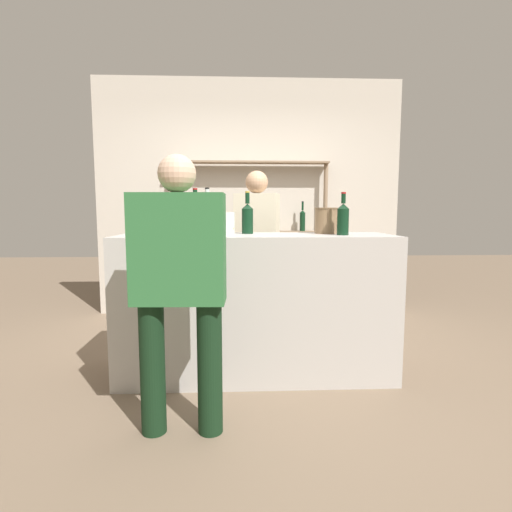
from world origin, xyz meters
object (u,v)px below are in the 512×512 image
(server_behind_counter, at_px, (257,241))
(customer_left, at_px, (179,278))
(counter_bottle_4, at_px, (343,218))
(counter_bottle_2, at_px, (208,216))
(counter_bottle_3, at_px, (208,219))
(counter_bottle_1, at_px, (247,218))
(cork_jar, at_px, (228,223))
(counter_bottle_0, at_px, (195,216))
(ice_bucket, at_px, (326,221))

(server_behind_counter, bearing_deg, customer_left, -0.18)
(counter_bottle_4, relative_size, server_behind_counter, 0.19)
(counter_bottle_2, bearing_deg, counter_bottle_3, -82.69)
(counter_bottle_1, bearing_deg, counter_bottle_3, -153.55)
(cork_jar, distance_m, customer_left, 0.96)
(counter_bottle_1, bearing_deg, server_behind_counter, 81.62)
(counter_bottle_0, bearing_deg, counter_bottle_3, -56.58)
(counter_bottle_4, bearing_deg, counter_bottle_1, 163.39)
(counter_bottle_2, distance_m, customer_left, 0.98)
(counter_bottle_2, xyz_separation_m, cork_jar, (0.15, -0.03, -0.05))
(cork_jar, bearing_deg, counter_bottle_1, 20.24)
(counter_bottle_2, bearing_deg, server_behind_counter, 60.74)
(server_behind_counter, bearing_deg, counter_bottle_2, -12.66)
(counter_bottle_3, xyz_separation_m, ice_bucket, (0.90, 0.13, -0.02))
(ice_bucket, bearing_deg, cork_jar, -176.76)
(counter_bottle_0, distance_m, ice_bucket, 1.02)
(server_behind_counter, xyz_separation_m, customer_left, (-0.50, -1.65, -0.07))
(ice_bucket, bearing_deg, server_behind_counter, 125.06)
(counter_bottle_1, distance_m, ice_bucket, 0.61)
(counter_bottle_0, xyz_separation_m, server_behind_counter, (0.51, 0.68, -0.25))
(cork_jar, distance_m, server_behind_counter, 0.83)
(counter_bottle_4, distance_m, ice_bucket, 0.21)
(counter_bottle_0, distance_m, cork_jar, 0.27)
(server_behind_counter, height_order, customer_left, server_behind_counter)
(cork_jar, relative_size, server_behind_counter, 0.10)
(counter_bottle_1, bearing_deg, counter_bottle_2, -175.48)
(counter_bottle_0, height_order, counter_bottle_2, counter_bottle_2)
(counter_bottle_0, bearing_deg, counter_bottle_4, -11.98)
(counter_bottle_2, height_order, customer_left, customer_left)
(ice_bucket, bearing_deg, customer_left, -137.21)
(counter_bottle_2, bearing_deg, counter_bottle_4, -10.36)
(counter_bottle_3, xyz_separation_m, server_behind_counter, (0.40, 0.85, -0.23))
(counter_bottle_1, bearing_deg, cork_jar, -159.76)
(counter_bottle_0, height_order, cork_jar, counter_bottle_0)
(counter_bottle_1, distance_m, customer_left, 1.07)
(counter_bottle_4, relative_size, customer_left, 0.20)
(counter_bottle_2, bearing_deg, cork_jar, -11.72)
(counter_bottle_4, xyz_separation_m, ice_bucket, (-0.08, 0.19, -0.02))
(counter_bottle_1, height_order, server_behind_counter, server_behind_counter)
(ice_bucket, distance_m, customer_left, 1.40)
(cork_jar, bearing_deg, counter_bottle_0, 161.94)
(counter_bottle_2, height_order, ice_bucket, counter_bottle_2)
(customer_left, bearing_deg, counter_bottle_1, -20.73)
(counter_bottle_3, distance_m, server_behind_counter, 0.97)
(counter_bottle_0, relative_size, cork_jar, 2.11)
(cork_jar, relative_size, customer_left, 0.11)
(server_behind_counter, bearing_deg, ice_bucket, 51.66)
(cork_jar, bearing_deg, counter_bottle_3, -147.43)
(server_behind_counter, distance_m, customer_left, 1.73)
(counter_bottle_2, distance_m, server_behind_counter, 0.88)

